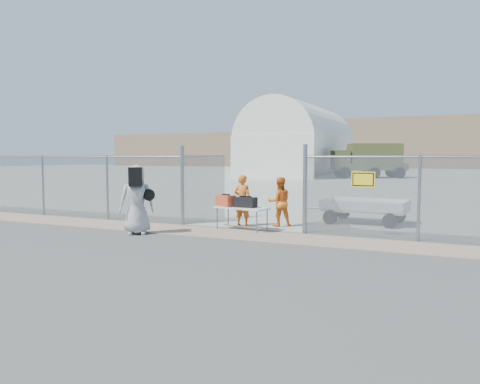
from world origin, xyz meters
The scene contains 14 objects.
ground centered at (0.00, 0.00, 0.00)m, with size 160.00×160.00×0.00m, color #484848.
tarmac_inside centered at (0.00, 42.00, 0.01)m, with size 160.00×80.00×0.01m, color #A4A595.
dirt_strip centered at (0.00, 1.00, 0.01)m, with size 44.00×1.60×0.01m, color gray.
distant_hills centered at (5.00, 78.00, 4.50)m, with size 140.00×6.00×9.00m, color #7F684F, non-canonical shape.
chain_link_fence centered at (0.00, 2.00, 1.10)m, with size 40.00×0.20×2.20m, color gray, non-canonical shape.
quonset_hangar centered at (-10.00, 40.00, 4.00)m, with size 9.00×18.00×8.00m, color silver, non-canonical shape.
folding_table centered at (0.17, 1.75, 0.34)m, with size 1.61×0.67×0.68m, color white, non-canonical shape.
orange_bag centered at (-0.34, 1.74, 0.85)m, with size 0.53×0.35×0.33m, color #DC4B29.
black_duffel centered at (0.31, 1.73, 0.83)m, with size 0.61×0.35×0.29m, color black.
security_worker_left centered at (-0.12, 2.45, 0.80)m, with size 0.59×0.39×1.61m, color orange.
security_worker_right centered at (0.93, 2.89, 0.76)m, with size 0.74×0.58×1.52m, color orange.
visitor centered at (-2.20, -0.09, 0.97)m, with size 0.95×0.62×1.93m, color #A0A0A1.
utility_trailer centered at (3.22, 4.66, 0.41)m, with size 3.39×1.74×0.82m, color white, non-canonical shape.
military_truck centered at (-1.93, 37.09, 1.70)m, with size 7.11×2.62×3.39m, color #474E26, non-canonical shape.
Camera 1 is at (5.77, -10.63, 2.17)m, focal length 35.00 mm.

